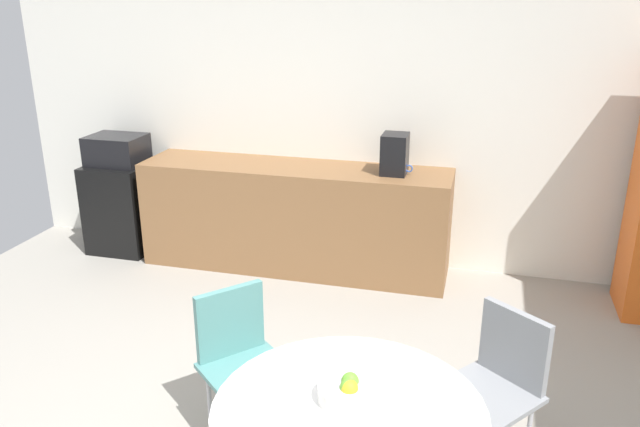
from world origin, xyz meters
name	(u,v)px	position (x,y,z in m)	size (l,w,h in m)	color
wall_back	(342,113)	(0.00, 3.00, 1.30)	(6.00, 0.10, 2.60)	white
counter_block	(295,217)	(-0.32, 2.65, 0.45)	(2.60, 0.60, 0.90)	brown
mini_fridge	(123,207)	(-1.97, 2.65, 0.40)	(0.54, 0.54, 0.81)	black
microwave	(117,150)	(-1.97, 2.65, 0.94)	(0.48, 0.38, 0.26)	black
chair_gray	(500,373)	(1.35, 0.60, 0.52)	(0.59, 0.59, 0.83)	silver
chair_teal	(239,349)	(0.04, 0.48, 0.52)	(0.59, 0.59, 0.83)	silver
fruit_bowl	(349,391)	(0.75, -0.10, 0.79)	(0.25, 0.25, 0.11)	silver
mug_white	(402,169)	(0.57, 2.64, 0.95)	(0.13, 0.08, 0.09)	#3F66BF
coffee_maker	(395,154)	(0.51, 2.65, 1.06)	(0.20, 0.24, 0.32)	black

